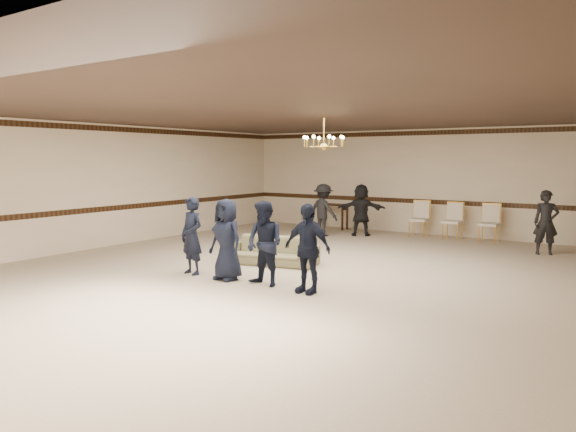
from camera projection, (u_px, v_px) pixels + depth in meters
name	position (u px, v px, depth m)	size (l,w,h in m)	color
room	(298.00, 194.00, 10.62)	(12.01, 14.01, 3.21)	tan
chair_rail	(421.00, 201.00, 16.45)	(12.00, 0.02, 0.14)	#341F0F
crown_molding	(423.00, 133.00, 16.23)	(12.00, 0.02, 0.14)	#341F0F
chandelier	(324.00, 131.00, 11.31)	(0.94, 0.94, 0.89)	gold
boy_a	(192.00, 236.00, 10.68)	(0.57, 0.37, 1.55)	black
boy_b	(226.00, 240.00, 10.18)	(0.76, 0.49, 1.55)	black
boy_c	(265.00, 244.00, 9.68)	(0.75, 0.59, 1.55)	black
boy_d	(307.00, 248.00, 9.18)	(0.91, 0.38, 1.55)	black
settee	(271.00, 250.00, 11.76)	(2.05, 0.80, 0.60)	#676345
adult_left	(323.00, 210.00, 15.96)	(1.00, 0.58, 1.56)	black
adult_mid	(361.00, 210.00, 16.04)	(1.44, 0.46, 1.56)	black
adult_right	(546.00, 222.00, 12.88)	(0.57, 0.37, 1.56)	black
banquet_chair_left	(419.00, 219.00, 15.83)	(0.51, 0.51, 1.05)	beige
banquet_chair_mid	(453.00, 221.00, 15.27)	(0.51, 0.51, 1.05)	beige
banquet_chair_right	(489.00, 224.00, 14.72)	(0.51, 0.51, 1.05)	beige
console_table	(333.00, 216.00, 17.66)	(1.00, 0.42, 0.84)	#341A11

